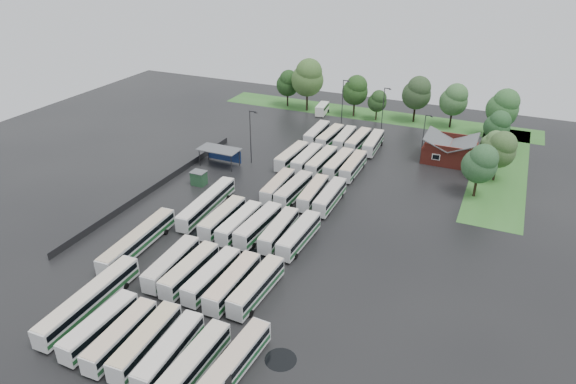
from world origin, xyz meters
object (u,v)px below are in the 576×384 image
at_px(artic_bus_east, 223,376).
at_px(minibus, 322,109).
at_px(artic_bus_west_a, 90,300).
at_px(brick_building, 449,152).

xyz_separation_m(artic_bus_east, minibus, (-22.18, 86.73, -0.19)).
distance_m(artic_bus_west_a, artic_bus_east, 21.38).
bearing_deg(artic_bus_west_a, artic_bus_east, -11.45).
distance_m(brick_building, minibus, 38.26).
xyz_separation_m(brick_building, artic_bus_east, (-11.88, -69.30, -0.24)).
bearing_deg(artic_bus_east, minibus, 107.24).
height_order(artic_bus_west_a, minibus, artic_bus_west_a).
bearing_deg(artic_bus_west_a, brick_building, 62.03).
xyz_separation_m(brick_building, artic_bus_west_a, (-32.92, -65.54, -0.21)).
bearing_deg(artic_bus_east, artic_bus_west_a, 172.75).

